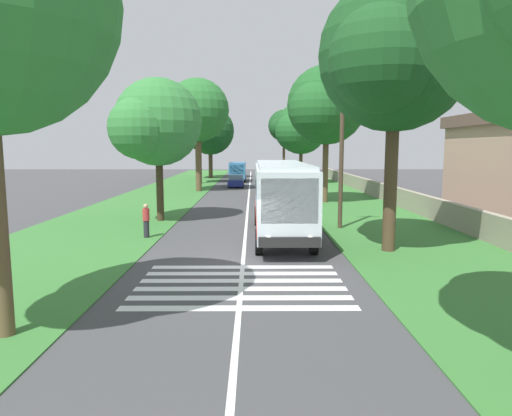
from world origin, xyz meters
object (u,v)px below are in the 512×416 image
(trailing_car_0, at_px, (270,191))
(roadside_tree_left_3, at_px, (198,124))
(trailing_car_2, at_px, (236,181))
(trailing_minibus_0, at_px, (238,170))
(roadside_tree_left_0, at_px, (209,132))
(utility_pole, at_px, (341,156))
(coach_bus, at_px, (281,195))
(roadside_tree_left_2, at_px, (155,125))
(roadside_tree_left_4, at_px, (196,112))
(roadside_tree_right_4, at_px, (299,130))
(roadside_tree_right_1, at_px, (324,108))
(trailing_car_1, at_px, (265,186))
(roadside_tree_right_3, at_px, (283,127))
(pedestrian, at_px, (146,220))
(roadside_tree_right_0, at_px, (390,60))

(trailing_car_0, relative_size, roadside_tree_left_3, 0.44)
(trailing_car_2, bearing_deg, trailing_minibus_0, 0.69)
(roadside_tree_left_0, bearing_deg, utility_pole, -165.29)
(coach_bus, bearing_deg, roadside_tree_left_2, 55.19)
(trailing_car_2, distance_m, roadside_tree_left_4, 9.82)
(coach_bus, bearing_deg, roadside_tree_right_4, -7.15)
(utility_pole, bearing_deg, roadside_tree_left_3, 19.60)
(utility_pole, bearing_deg, trailing_car_2, 13.81)
(coach_bus, height_order, roadside_tree_right_1, roadside_tree_right_1)
(coach_bus, relative_size, trailing_car_1, 2.60)
(roadside_tree_right_3, bearing_deg, roadside_tree_left_2, 166.33)
(roadside_tree_left_4, bearing_deg, pedestrian, -178.95)
(trailing_car_2, bearing_deg, utility_pole, -166.19)
(roadside_tree_right_3, bearing_deg, trailing_minibus_0, 143.70)
(trailing_car_0, bearing_deg, trailing_car_1, 4.21)
(utility_pole, bearing_deg, roadside_tree_right_4, -1.58)
(trailing_car_2, distance_m, utility_pole, 28.62)
(trailing_car_2, height_order, roadside_tree_right_1, roadside_tree_right_1)
(roadside_tree_right_1, bearing_deg, roadside_tree_left_3, 31.64)
(coach_bus, distance_m, trailing_minibus_0, 39.03)
(roadside_tree_right_1, relative_size, roadside_tree_right_4, 1.10)
(roadside_tree_right_3, bearing_deg, pedestrian, 168.43)
(roadside_tree_right_4, bearing_deg, trailing_minibus_0, 60.50)
(coach_bus, relative_size, trailing_minibus_0, 1.86)
(roadside_tree_right_3, bearing_deg, trailing_car_2, 160.03)
(trailing_car_0, bearing_deg, roadside_tree_right_1, -125.60)
(trailing_car_0, xyz_separation_m, roadside_tree_left_3, (17.36, 8.36, 6.76))
(trailing_car_0, relative_size, trailing_car_1, 1.00)
(roadside_tree_right_4, bearing_deg, roadside_tree_left_3, 87.24)
(coach_bus, height_order, roadside_tree_left_3, roadside_tree_left_3)
(trailing_minibus_0, xyz_separation_m, roadside_tree_right_0, (-42.06, -7.77, 6.53))
(roadside_tree_left_2, bearing_deg, pedestrian, -174.31)
(roadside_tree_right_4, height_order, pedestrian, roadside_tree_right_4)
(trailing_car_1, bearing_deg, roadside_tree_left_2, 158.69)
(trailing_car_2, xyz_separation_m, roadside_tree_left_4, (-5.22, 3.81, 7.39))
(roadside_tree_left_2, height_order, roadside_tree_right_4, roadside_tree_right_4)
(roadside_tree_right_3, relative_size, pedestrian, 6.02)
(roadside_tree_right_1, xyz_separation_m, utility_pole, (-12.40, 0.88, -3.65))
(roadside_tree_right_1, bearing_deg, roadside_tree_right_0, -179.99)
(coach_bus, bearing_deg, trailing_car_1, 0.62)
(trailing_car_0, relative_size, roadside_tree_right_4, 0.43)
(trailing_minibus_0, height_order, pedestrian, trailing_minibus_0)
(roadside_tree_right_3, relative_size, utility_pole, 1.33)
(trailing_minibus_0, height_order, roadside_tree_right_0, roadside_tree_right_0)
(roadside_tree_right_1, xyz_separation_m, roadside_tree_right_3, (33.18, 1.13, -0.00))
(coach_bus, relative_size, roadside_tree_left_2, 1.30)
(trailing_car_2, xyz_separation_m, roadside_tree_right_1, (-15.20, -7.66, 7.00))
(trailing_car_2, bearing_deg, trailing_car_1, -155.99)
(roadside_tree_left_2, bearing_deg, roadside_tree_right_0, -125.44)
(coach_bus, bearing_deg, roadside_tree_left_0, 9.84)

